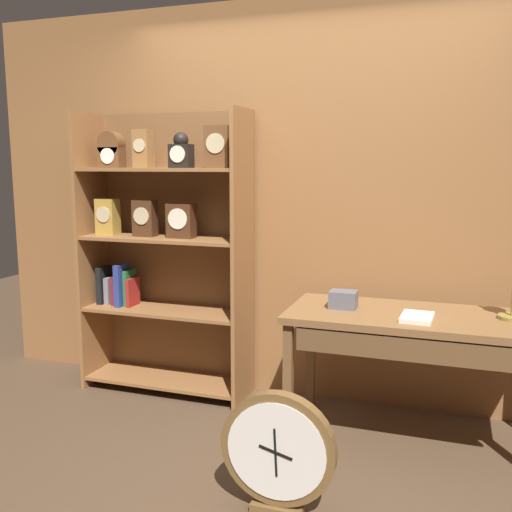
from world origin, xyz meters
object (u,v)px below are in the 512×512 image
workbench (417,330)px  round_clock_large (278,452)px  open_repair_manual (417,317)px  toolbox_small (343,299)px  bookshelf (162,247)px

workbench → round_clock_large: (-0.53, -0.85, -0.37)m
open_repair_manual → workbench: bearing=93.9°
round_clock_large → toolbox_small: bearing=82.4°
workbench → toolbox_small: toolbox_small is taller
toolbox_small → open_repair_manual: (0.42, -0.12, -0.04)m
toolbox_small → workbench: bearing=-5.0°
toolbox_small → round_clock_large: size_ratio=0.27×
bookshelf → toolbox_small: size_ratio=12.53×
round_clock_large → workbench: bearing=58.1°
workbench → open_repair_manual: bearing=-89.5°
toolbox_small → open_repair_manual: 0.43m
bookshelf → open_repair_manual: (1.71, -0.39, -0.24)m
workbench → open_repair_manual: (0.00, -0.09, 0.10)m
workbench → open_repair_manual: size_ratio=6.46×
bookshelf → open_repair_manual: size_ratio=8.65×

